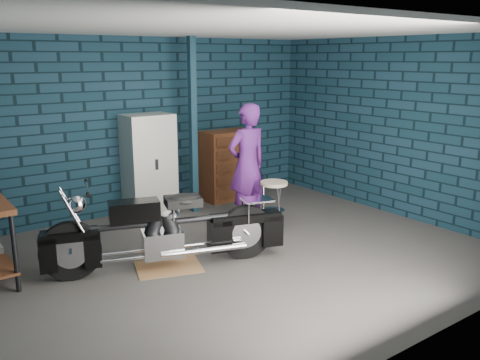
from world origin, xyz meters
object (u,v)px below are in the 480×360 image
object	(u,v)px
motorcycle	(167,225)
person	(247,165)
shop_stool	(274,206)
tool_chest	(229,165)
locker	(149,165)

from	to	relation	value
motorcycle	person	world-z (taller)	person
shop_stool	tool_chest	bearing A→B (deg)	76.45
locker	shop_stool	xyz separation A→B (m)	(1.08, -1.70, -0.43)
person	locker	size ratio (longest dim) A/B	1.13
motorcycle	tool_chest	xyz separation A→B (m)	(2.27, 2.03, 0.07)
locker	shop_stool	bearing A→B (deg)	-57.75
locker	motorcycle	bearing A→B (deg)	-111.07
motorcycle	locker	distance (m)	2.19
tool_chest	shop_stool	size ratio (longest dim) A/B	1.69
tool_chest	shop_stool	world-z (taller)	tool_chest
person	locker	xyz separation A→B (m)	(-0.95, 1.25, -0.10)
motorcycle	tool_chest	size ratio (longest dim) A/B	2.01
motorcycle	person	bearing A→B (deg)	42.13
locker	tool_chest	world-z (taller)	locker
motorcycle	person	size ratio (longest dim) A/B	1.35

